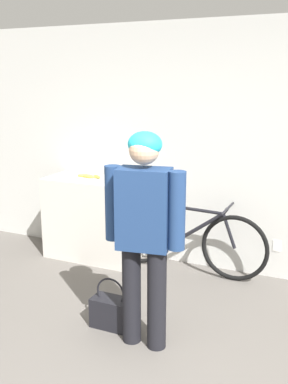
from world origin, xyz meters
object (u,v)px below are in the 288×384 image
object	(u,v)px
person	(144,224)
bicycle	(183,238)
handbag	(111,311)
banana	(89,176)

from	to	relation	value
person	bicycle	size ratio (longest dim) A/B	0.92
bicycle	handbag	xyz separation A→B (m)	(-0.17, -1.31, -0.23)
banana	bicycle	bearing A→B (deg)	0.45
bicycle	banana	distance (m)	1.27
bicycle	handbag	bearing A→B (deg)	-96.83
person	banana	distance (m)	1.93
person	banana	size ratio (longest dim) A/B	5.26
person	handbag	xyz separation A→B (m)	(-0.35, 0.11, -0.84)
person	banana	bearing A→B (deg)	123.53
banana	handbag	world-z (taller)	banana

